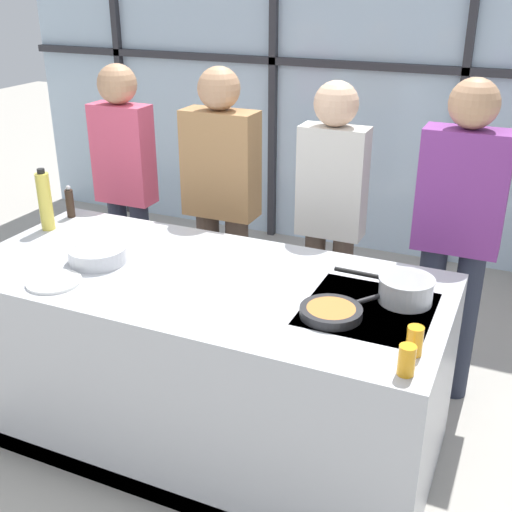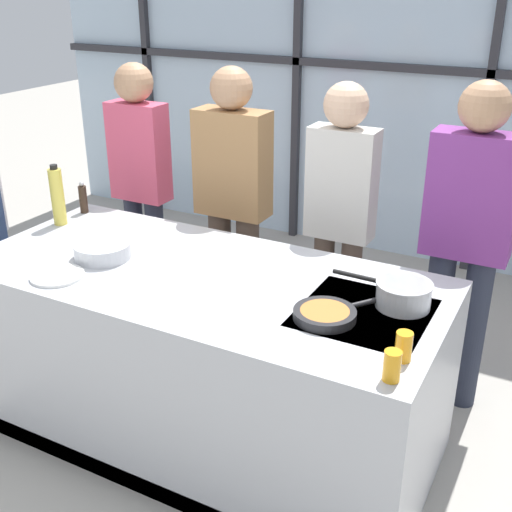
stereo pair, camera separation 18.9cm
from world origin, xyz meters
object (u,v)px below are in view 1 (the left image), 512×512
spectator_center_right (331,209)px  mixing_bowl (98,254)px  juice_glass_near (407,360)px  juice_glass_far (415,341)px  white_plate (54,282)px  spectator_far_right (458,226)px  oil_bottle (45,201)px  frying_pan (333,311)px  pepper_grinder (70,203)px  spectator_center_left (221,195)px  saucepan (405,289)px  spectator_far_left (125,179)px

spectator_center_right → mixing_bowl: bearing=48.3°
juice_glass_near → juice_glass_far: (0.00, 0.14, 0.00)m
spectator_center_right → white_plate: bearing=53.9°
spectator_far_right → oil_bottle: (-2.06, -0.72, 0.07)m
spectator_center_right → spectator_far_right: (0.68, -0.00, 0.01)m
white_plate → frying_pan: bearing=10.2°
pepper_grinder → mixing_bowl: bearing=-40.8°
spectator_center_left → frying_pan: size_ratio=4.30×
spectator_center_right → spectator_far_right: size_ratio=0.97×
spectator_center_left → mixing_bowl: size_ratio=6.23×
spectator_center_right → juice_glass_far: 1.37m
oil_bottle → white_plate: bearing=-47.8°
pepper_grinder → oil_bottle: bearing=-87.2°
frying_pan → oil_bottle: oil_bottle is taller
spectator_far_right → juice_glass_near: 1.31m
oil_bottle → juice_glass_near: bearing=-16.0°
spectator_center_left → white_plate: bearing=79.8°
juice_glass_near → pepper_grinder: bearing=159.0°
saucepan → spectator_center_left: bearing=148.4°
spectator_far_right → mixing_bowl: spectator_far_right is taller
juice_glass_near → white_plate: bearing=177.4°
spectator_center_left → spectator_far_left: bearing=0.0°
saucepan → oil_bottle: 1.96m
spectator_center_right → juice_glass_far: bearing=120.7°
mixing_bowl → juice_glass_near: size_ratio=2.45×
spectator_far_left → pepper_grinder: spectator_far_left is taller
spectator_far_left → pepper_grinder: bearing=87.3°
spectator_far_left → spectator_center_left: bearing=-180.0°
spectator_far_right → frying_pan: (-0.35, -1.02, -0.07)m
saucepan → white_plate: saucepan is taller
spectator_far_left → mixing_bowl: 1.09m
spectator_far_left → mixing_bowl: bearing=117.4°
spectator_far_right → frying_pan: bearing=71.2°
frying_pan → pepper_grinder: pepper_grinder is taller
spectator_far_left → saucepan: spectator_far_left is taller
pepper_grinder → white_plate: bearing=-56.3°
mixing_bowl → pepper_grinder: bearing=139.2°
saucepan → pepper_grinder: bearing=172.4°
white_plate → oil_bottle: 0.72m
spectator_far_right → juice_glass_far: bearing=90.7°
spectator_center_right → frying_pan: spectator_center_right is taller
spectator_far_left → spectator_far_right: 2.05m
juice_glass_near → saucepan: bearing=102.3°
spectator_center_right → oil_bottle: (-1.38, -0.72, 0.08)m
white_plate → juice_glass_far: bearing=2.4°
spectator_far_left → mixing_bowl: spectator_far_left is taller
oil_bottle → juice_glass_near: 2.16m
spectator_far_right → juice_glass_near: spectator_far_right is taller
spectator_far_left → frying_pan: (1.70, -1.02, -0.07)m
spectator_center_left → spectator_center_right: 0.68m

